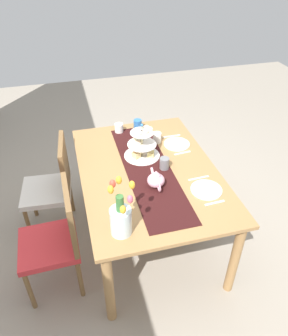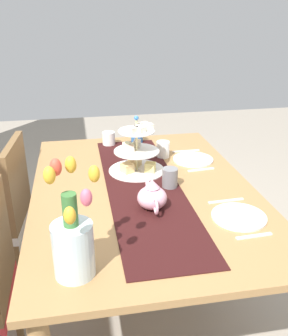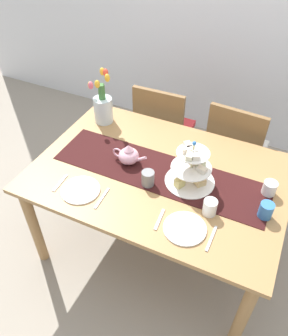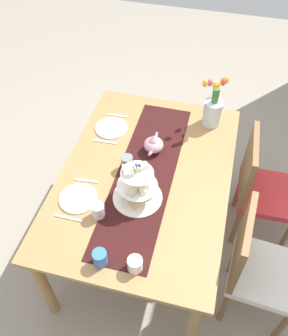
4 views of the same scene
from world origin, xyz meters
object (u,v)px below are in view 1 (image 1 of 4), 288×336
(mug_orange, at_px, (138,125))
(chair_right, at_px, (54,184))
(dinner_plate_right, at_px, (177,144))
(knife_left, at_px, (199,178))
(knife_right, at_px, (171,136))
(tiered_cake_stand, at_px, (142,146))
(tulip_vase, at_px, (121,217))
(fork_left, at_px, (215,203))
(fork_right, at_px, (182,153))
(cream_jug, at_px, (119,128))
(chair_left, at_px, (57,236))
(dinner_plate_left, at_px, (206,190))
(mug_white_text, at_px, (157,138))
(mug_grey, at_px, (164,163))
(teapot, at_px, (156,180))
(dining_table, at_px, (148,179))

(mug_orange, bearing_deg, chair_right, 111.43)
(dinner_plate_right, bearing_deg, knife_left, 180.00)
(chair_right, xyz_separation_m, knife_right, (0.11, -1.11, 0.25))
(tiered_cake_stand, xyz_separation_m, tulip_vase, (-0.79, 0.34, 0.03))
(fork_left, bearing_deg, fork_right, 0.00)
(cream_jug, distance_m, fork_left, 1.23)
(chair_right, height_order, cream_jug, chair_right)
(chair_left, relative_size, fork_right, 6.07)
(dinner_plate_left, bearing_deg, chair_left, 86.96)
(chair_left, relative_size, mug_orange, 9.58)
(fork_left, bearing_deg, mug_orange, 13.06)
(cream_jug, height_order, knife_right, cream_jug)
(fork_right, relative_size, mug_white_text, 1.58)
(mug_white_text, bearing_deg, tulip_vase, 151.78)
(dinner_plate_left, xyz_separation_m, knife_left, (0.14, 0.00, -0.00))
(cream_jug, distance_m, knife_left, 0.96)
(dinner_plate_left, height_order, knife_left, dinner_plate_left)
(tulip_vase, distance_m, mug_orange, 1.32)
(chair_left, bearing_deg, tiered_cake_stand, -57.00)
(cream_jug, xyz_separation_m, mug_white_text, (-0.27, -0.29, 0.01))
(cream_jug, xyz_separation_m, fork_right, (-0.49, -0.45, -0.04))
(fork_left, distance_m, mug_grey, 0.53)
(cream_jug, bearing_deg, chair_right, 115.78)
(chair_left, relative_size, knife_left, 5.35)
(tulip_vase, relative_size, mug_grey, 4.27)
(chair_left, height_order, dinner_plate_left, chair_left)
(knife_left, distance_m, dinner_plate_right, 0.50)
(chair_left, distance_m, mug_grey, 0.98)
(fork_right, xyz_separation_m, knife_right, (0.29, 0.00, 0.00))
(teapot, relative_size, knife_left, 1.40)
(dinner_plate_left, xyz_separation_m, mug_grey, (0.33, 0.22, 0.05))
(mug_grey, relative_size, mug_orange, 1.00)
(chair_right, distance_m, fork_left, 1.40)
(tiered_cake_stand, xyz_separation_m, mug_grey, (-0.22, -0.13, -0.05))
(chair_left, relative_size, dinner_plate_left, 3.96)
(cream_jug, bearing_deg, chair_left, 145.10)
(chair_right, bearing_deg, teapot, -125.37)
(chair_right, xyz_separation_m, dinner_plate_right, (-0.03, -1.11, 0.25))
(fork_left, bearing_deg, dinner_plate_left, 0.00)
(mug_grey, bearing_deg, dining_table, 80.74)
(dining_table, distance_m, tiered_cake_stand, 0.28)
(chair_right, relative_size, fork_right, 6.07)
(fork_right, distance_m, mug_grey, 0.28)
(teapot, height_order, knife_right, teapot)
(fork_left, bearing_deg, dinner_plate_right, 0.00)
(dinner_plate_left, bearing_deg, tulip_vase, 109.41)
(cream_jug, bearing_deg, mug_orange, -85.95)
(fork_right, bearing_deg, knife_left, 180.00)
(mug_orange, bearing_deg, fork_right, -152.05)
(knife_right, bearing_deg, mug_grey, 154.80)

